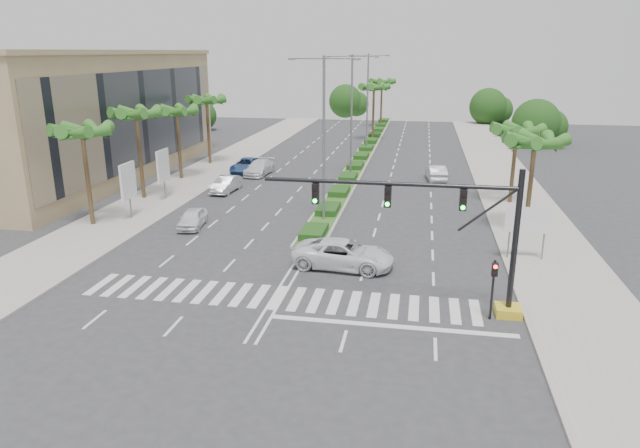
# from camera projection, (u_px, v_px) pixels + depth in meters

# --- Properties ---
(ground) EXTENTS (160.00, 160.00, 0.00)m
(ground) POSITION_uv_depth(u_px,v_px,m) (278.00, 298.00, 29.63)
(ground) COLOR #333335
(ground) RESTS_ON ground
(footpath_right) EXTENTS (6.00, 120.00, 0.15)m
(footpath_right) POSITION_uv_depth(u_px,v_px,m) (522.00, 209.00, 45.88)
(footpath_right) COLOR gray
(footpath_right) RESTS_ON ground
(footpath_left) EXTENTS (6.00, 120.00, 0.15)m
(footpath_left) POSITION_uv_depth(u_px,v_px,m) (168.00, 193.00, 51.01)
(footpath_left) COLOR gray
(footpath_left) RESTS_ON ground
(median) EXTENTS (2.20, 75.00, 0.20)m
(median) POSITION_uv_depth(u_px,v_px,m) (365.00, 152.00, 71.98)
(median) COLOR gray
(median) RESTS_ON ground
(median_grass) EXTENTS (1.80, 75.00, 0.04)m
(median_grass) POSITION_uv_depth(u_px,v_px,m) (365.00, 151.00, 71.94)
(median_grass) COLOR #2F4F1B
(median_grass) RESTS_ON median
(building) EXTENTS (12.00, 36.00, 12.00)m
(building) POSITION_uv_depth(u_px,v_px,m) (88.00, 117.00, 56.76)
(building) COLOR tan
(building) RESTS_ON ground
(signal_gantry) EXTENTS (12.60, 1.20, 7.20)m
(signal_gantry) POSITION_uv_depth(u_px,v_px,m) (466.00, 245.00, 27.06)
(signal_gantry) COLOR gold
(signal_gantry) RESTS_ON ground
(pedestrian_signal) EXTENTS (0.28, 0.36, 3.00)m
(pedestrian_signal) POSITION_uv_depth(u_px,v_px,m) (494.00, 280.00, 26.61)
(pedestrian_signal) COLOR black
(pedestrian_signal) RESTS_ON ground
(direction_sign) EXTENTS (2.70, 0.11, 3.40)m
(direction_sign) POSITION_uv_depth(u_px,v_px,m) (528.00, 222.00, 34.16)
(direction_sign) COLOR slate
(direction_sign) RESTS_ON ground
(billboard_near) EXTENTS (0.18, 2.10, 4.35)m
(billboard_near) POSITION_uv_depth(u_px,v_px,m) (128.00, 181.00, 42.52)
(billboard_near) COLOR slate
(billboard_near) RESTS_ON ground
(billboard_far) EXTENTS (0.18, 2.10, 4.35)m
(billboard_far) POSITION_uv_depth(u_px,v_px,m) (163.00, 166.00, 48.17)
(billboard_far) COLOR slate
(billboard_far) RESTS_ON ground
(palm_left_near) EXTENTS (4.57, 4.68, 7.55)m
(palm_left_near) POSITION_uv_depth(u_px,v_px,m) (82.00, 134.00, 39.89)
(palm_left_near) COLOR brown
(palm_left_near) RESTS_ON ground
(palm_left_mid) EXTENTS (4.57, 4.68, 7.95)m
(palm_left_mid) POSITION_uv_depth(u_px,v_px,m) (137.00, 117.00, 47.31)
(palm_left_mid) COLOR brown
(palm_left_mid) RESTS_ON ground
(palm_left_far) EXTENTS (4.57, 4.68, 7.35)m
(palm_left_far) POSITION_uv_depth(u_px,v_px,m) (177.00, 114.00, 55.01)
(palm_left_far) COLOR brown
(palm_left_far) RESTS_ON ground
(palm_left_end) EXTENTS (4.57, 4.68, 7.75)m
(palm_left_end) POSITION_uv_depth(u_px,v_px,m) (207.00, 102.00, 62.43)
(palm_left_end) COLOR brown
(palm_left_end) RESTS_ON ground
(palm_right_near) EXTENTS (4.57, 4.68, 7.05)m
(palm_right_near) POSITION_uv_depth(u_px,v_px,m) (535.00, 145.00, 38.56)
(palm_right_near) COLOR brown
(palm_right_near) RESTS_ON ground
(palm_right_far) EXTENTS (4.57, 4.68, 6.75)m
(palm_right_far) POSITION_uv_depth(u_px,v_px,m) (517.00, 133.00, 46.18)
(palm_right_far) COLOR brown
(palm_right_far) RESTS_ON ground
(palm_median_a) EXTENTS (4.57, 4.68, 8.05)m
(palm_median_a) POSITION_uv_depth(u_px,v_px,m) (374.00, 89.00, 79.34)
(palm_median_a) COLOR brown
(palm_median_a) RESTS_ON ground
(palm_median_b) EXTENTS (4.57, 4.68, 8.05)m
(palm_median_b) POSITION_uv_depth(u_px,v_px,m) (382.00, 84.00, 93.46)
(palm_median_b) COLOR brown
(palm_median_b) RESTS_ON ground
(streetlight_near) EXTENTS (5.10, 0.25, 12.00)m
(streetlight_near) POSITION_uv_depth(u_px,v_px,m) (324.00, 131.00, 40.83)
(streetlight_near) COLOR slate
(streetlight_near) RESTS_ON ground
(streetlight_mid) EXTENTS (5.10, 0.25, 12.00)m
(streetlight_mid) POSITION_uv_depth(u_px,v_px,m) (352.00, 109.00, 55.90)
(streetlight_mid) COLOR slate
(streetlight_mid) RESTS_ON ground
(streetlight_far) EXTENTS (5.10, 0.25, 12.00)m
(streetlight_far) POSITION_uv_depth(u_px,v_px,m) (368.00, 97.00, 70.97)
(streetlight_far) COLOR slate
(streetlight_far) RESTS_ON ground
(car_parked_a) EXTENTS (2.05, 4.06, 1.33)m
(car_parked_a) POSITION_uv_depth(u_px,v_px,m) (192.00, 218.00, 41.31)
(car_parked_a) COLOR white
(car_parked_a) RESTS_ON ground
(car_parked_b) EXTENTS (1.83, 4.44, 1.43)m
(car_parked_b) POSITION_uv_depth(u_px,v_px,m) (226.00, 184.00, 51.65)
(car_parked_b) COLOR #BCBCC1
(car_parked_b) RESTS_ON ground
(car_parked_c) EXTENTS (2.47, 5.34, 1.48)m
(car_parked_c) POSITION_uv_depth(u_px,v_px,m) (246.00, 165.00, 60.04)
(car_parked_c) COLOR #2C4C86
(car_parked_c) RESTS_ON ground
(car_parked_d) EXTENTS (2.44, 5.21, 1.47)m
(car_parked_d) POSITION_uv_depth(u_px,v_px,m) (259.00, 168.00, 58.89)
(car_parked_d) COLOR white
(car_parked_d) RESTS_ON ground
(car_crossing) EXTENTS (6.16, 3.25, 1.65)m
(car_crossing) POSITION_uv_depth(u_px,v_px,m) (344.00, 254.00, 33.55)
(car_crossing) COLOR white
(car_crossing) RESTS_ON ground
(car_right) EXTENTS (2.18, 4.90, 1.56)m
(car_right) POSITION_uv_depth(u_px,v_px,m) (436.00, 173.00, 56.23)
(car_right) COLOR silver
(car_right) RESTS_ON ground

